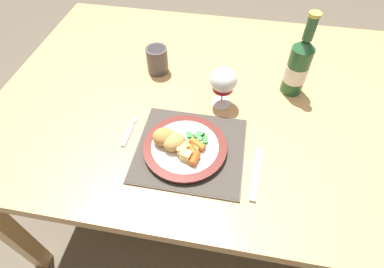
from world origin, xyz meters
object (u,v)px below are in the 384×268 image
dinner_plate (185,147)px  table_knife (256,178)px  fork (128,134)px  wine_glass (223,81)px  dining_table (206,108)px  drinking_cup (157,59)px  bottle (298,66)px

dinner_plate → table_knife: (0.21, -0.06, -0.01)m
dinner_plate → table_knife: bearing=-15.7°
fork → wine_glass: wine_glass is taller
dining_table → wine_glass: 0.19m
dinner_plate → table_knife: size_ratio=1.36×
table_knife → wine_glass: 0.32m
dining_table → dinner_plate: 0.28m
wine_glass → drinking_cup: 0.29m
table_knife → wine_glass: wine_glass is taller
bottle → drinking_cup: bottle is taller
dinner_plate → wine_glass: bearing=69.5°
fork → wine_glass: 0.34m
fork → table_knife: size_ratio=0.67×
fork → table_knife: 0.41m
dining_table → fork: fork is taller
table_knife → bottle: 0.42m
bottle → wine_glass: bearing=-154.4°
dining_table → drinking_cup: drinking_cup is taller
dinner_plate → fork: (-0.19, 0.03, -0.01)m
bottle → drinking_cup: bearing=177.4°
dining_table → drinking_cup: (-0.20, 0.09, 0.13)m
drinking_cup → dining_table: bearing=-23.9°
dining_table → table_knife: size_ratio=7.99×
dinner_plate → table_knife: 0.22m
drinking_cup → wine_glass: bearing=-27.7°
dinner_plate → table_knife: dinner_plate is taller
dinner_plate → bottle: size_ratio=0.85×
dining_table → bottle: bearing=12.9°
dinner_plate → fork: bearing=170.3°
dining_table → table_knife: bearing=-60.3°
dining_table → fork: (-0.21, -0.23, 0.08)m
fork → wine_glass: bearing=34.9°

